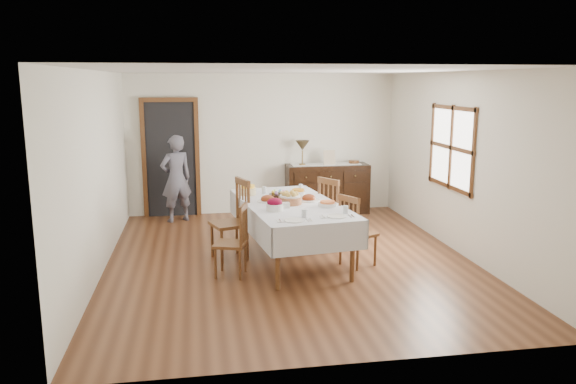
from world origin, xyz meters
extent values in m
plane|color=brown|center=(0.00, 0.00, 0.00)|extent=(6.00, 6.00, 0.00)
cube|color=silver|center=(0.00, 0.00, 2.60)|extent=(5.00, 6.00, 0.02)
cube|color=white|center=(0.00, 3.00, 1.30)|extent=(5.00, 0.02, 2.60)
cube|color=white|center=(0.00, -3.00, 1.30)|extent=(5.00, 0.02, 2.60)
cube|color=white|center=(-2.50, 0.00, 1.30)|extent=(0.02, 6.00, 2.60)
cube|color=white|center=(2.50, 0.00, 1.30)|extent=(0.02, 6.00, 2.60)
cube|color=white|center=(2.49, 0.30, 1.50)|extent=(0.02, 1.30, 1.10)
cube|color=brown|center=(2.48, 0.30, 1.50)|extent=(0.03, 1.46, 1.26)
cube|color=black|center=(-1.70, 2.96, 1.05)|extent=(0.90, 0.06, 2.10)
cube|color=brown|center=(-1.70, 2.94, 1.05)|extent=(1.04, 0.08, 2.18)
cube|color=silver|center=(0.02, -0.05, 0.80)|extent=(1.48, 2.49, 0.04)
cylinder|color=brown|center=(-0.33, -1.12, 0.38)|extent=(0.06, 0.06, 0.76)
cylinder|color=brown|center=(0.63, -0.99, 0.38)|extent=(0.06, 0.06, 0.76)
cylinder|color=brown|center=(-0.60, 0.90, 0.38)|extent=(0.06, 0.06, 0.76)
cylinder|color=brown|center=(0.36, 1.02, 0.38)|extent=(0.06, 0.06, 0.76)
cube|color=silver|center=(-0.58, -0.13, 0.64)|extent=(0.34, 2.38, 0.36)
cube|color=silver|center=(0.61, 0.03, 0.64)|extent=(0.34, 2.38, 0.36)
cube|color=silver|center=(0.17, -1.23, 0.64)|extent=(1.21, 0.18, 0.36)
cube|color=silver|center=(-0.14, 1.13, 0.64)|extent=(1.21, 0.18, 0.36)
cube|color=brown|center=(-0.85, -0.51, 0.42)|extent=(0.49, 0.49, 0.04)
cylinder|color=brown|center=(-0.95, -0.32, 0.20)|extent=(0.03, 0.03, 0.40)
cylinder|color=brown|center=(-1.05, -0.62, 0.20)|extent=(0.03, 0.03, 0.40)
cylinder|color=brown|center=(-0.65, -0.41, 0.20)|extent=(0.03, 0.03, 0.40)
cylinder|color=brown|center=(-0.74, -0.71, 0.20)|extent=(0.03, 0.03, 0.40)
cylinder|color=brown|center=(-0.63, -0.41, 0.68)|extent=(0.04, 0.04, 0.52)
cylinder|color=brown|center=(-0.73, -0.72, 0.68)|extent=(0.04, 0.04, 0.52)
cube|color=brown|center=(-0.68, -0.57, 0.90)|extent=(0.14, 0.37, 0.07)
cylinder|color=brown|center=(-0.66, -0.49, 0.66)|extent=(0.02, 0.02, 0.43)
cylinder|color=brown|center=(-0.68, -0.57, 0.66)|extent=(0.02, 0.02, 0.43)
cylinder|color=brown|center=(-0.71, -0.65, 0.66)|extent=(0.02, 0.02, 0.43)
cube|color=brown|center=(-0.82, 0.19, 0.50)|extent=(0.59, 0.59, 0.04)
cylinder|color=brown|center=(-1.06, 0.31, 0.24)|extent=(0.04, 0.04, 0.48)
cylinder|color=brown|center=(-0.94, -0.05, 0.24)|extent=(0.04, 0.04, 0.48)
cylinder|color=brown|center=(-0.70, 0.43, 0.24)|extent=(0.04, 0.04, 0.48)
cylinder|color=brown|center=(-0.58, 0.07, 0.24)|extent=(0.04, 0.04, 0.48)
cylinder|color=brown|center=(-0.68, 0.45, 0.81)|extent=(0.04, 0.04, 0.62)
cylinder|color=brown|center=(-0.55, 0.07, 0.81)|extent=(0.04, 0.04, 0.62)
cube|color=brown|center=(-0.62, 0.26, 1.08)|extent=(0.18, 0.44, 0.09)
cylinder|color=brown|center=(-0.65, 0.36, 0.79)|extent=(0.02, 0.02, 0.51)
cylinder|color=brown|center=(-0.62, 0.26, 0.79)|extent=(0.02, 0.02, 0.51)
cylinder|color=brown|center=(-0.59, 0.16, 0.79)|extent=(0.02, 0.02, 0.51)
cube|color=brown|center=(0.88, -0.38, 0.44)|extent=(0.55, 0.55, 0.04)
cylinder|color=brown|center=(1.11, -0.45, 0.21)|extent=(0.03, 0.03, 0.42)
cylinder|color=brown|center=(0.95, -0.15, 0.21)|extent=(0.03, 0.03, 0.42)
cylinder|color=brown|center=(0.81, -0.60, 0.21)|extent=(0.03, 0.03, 0.42)
cylinder|color=brown|center=(0.66, -0.31, 0.21)|extent=(0.03, 0.03, 0.42)
cylinder|color=brown|center=(0.80, -0.62, 0.71)|extent=(0.04, 0.04, 0.54)
cylinder|color=brown|center=(0.64, -0.31, 0.71)|extent=(0.04, 0.04, 0.54)
cube|color=brown|center=(0.72, -0.46, 0.94)|extent=(0.22, 0.36, 0.08)
cylinder|color=brown|center=(0.76, -0.54, 0.69)|extent=(0.02, 0.02, 0.45)
cylinder|color=brown|center=(0.72, -0.46, 0.69)|extent=(0.02, 0.02, 0.45)
cylinder|color=brown|center=(0.68, -0.39, 0.69)|extent=(0.02, 0.02, 0.45)
cube|color=brown|center=(0.81, 0.48, 0.48)|extent=(0.61, 0.61, 0.04)
cylinder|color=brown|center=(1.06, 0.42, 0.23)|extent=(0.04, 0.04, 0.46)
cylinder|color=brown|center=(0.88, 0.73, 0.23)|extent=(0.04, 0.04, 0.46)
cylinder|color=brown|center=(0.75, 0.23, 0.23)|extent=(0.04, 0.04, 0.46)
cylinder|color=brown|center=(0.57, 0.54, 0.23)|extent=(0.04, 0.04, 0.46)
cylinder|color=brown|center=(0.74, 0.21, 0.78)|extent=(0.04, 0.04, 0.60)
cylinder|color=brown|center=(0.54, 0.54, 0.78)|extent=(0.04, 0.04, 0.60)
cube|color=brown|center=(0.64, 0.38, 1.03)|extent=(0.26, 0.39, 0.09)
cylinder|color=brown|center=(0.69, 0.30, 0.76)|extent=(0.02, 0.02, 0.49)
cylinder|color=brown|center=(0.64, 0.38, 0.76)|extent=(0.02, 0.02, 0.49)
cylinder|color=brown|center=(0.59, 0.46, 0.76)|extent=(0.02, 0.02, 0.49)
cube|color=black|center=(1.19, 2.72, 0.46)|extent=(1.54, 0.51, 0.92)
cube|color=black|center=(0.72, 2.45, 0.74)|extent=(0.43, 0.02, 0.18)
sphere|color=brown|center=(0.72, 2.43, 0.74)|extent=(0.03, 0.03, 0.03)
cube|color=black|center=(1.19, 2.45, 0.74)|extent=(0.43, 0.02, 0.18)
sphere|color=brown|center=(1.19, 2.43, 0.74)|extent=(0.03, 0.03, 0.03)
cube|color=black|center=(1.65, 2.45, 0.74)|extent=(0.43, 0.02, 0.18)
sphere|color=brown|center=(1.65, 2.43, 0.74)|extent=(0.03, 0.03, 0.03)
imported|color=#5A5866|center=(-1.61, 2.51, 0.82)|extent=(0.60, 0.51, 1.65)
cylinder|color=#985A37|center=(0.00, -0.10, 0.87)|extent=(0.32, 0.32, 0.10)
cylinder|color=silver|center=(0.00, -0.10, 0.93)|extent=(0.28, 0.28, 0.02)
sphere|color=gold|center=(0.07, -0.10, 0.96)|extent=(0.08, 0.08, 0.08)
sphere|color=gold|center=(0.03, -0.03, 0.96)|extent=(0.08, 0.08, 0.08)
sphere|color=gold|center=(-0.04, -0.03, 0.96)|extent=(0.08, 0.08, 0.08)
sphere|color=gold|center=(-0.08, -0.10, 0.96)|extent=(0.08, 0.08, 0.08)
sphere|color=gold|center=(-0.04, -0.17, 0.96)|extent=(0.08, 0.08, 0.08)
sphere|color=gold|center=(0.03, -0.17, 0.96)|extent=(0.08, 0.08, 0.08)
cylinder|color=black|center=(-0.10, 0.37, 0.85)|extent=(0.27, 0.27, 0.05)
ellipsoid|color=pink|center=(-0.02, 0.37, 0.90)|extent=(0.05, 0.05, 0.06)
ellipsoid|color=#70B5FF|center=(-0.06, 0.43, 0.90)|extent=(0.05, 0.05, 0.06)
ellipsoid|color=#AAEF7C|center=(-0.14, 0.43, 0.90)|extent=(0.05, 0.05, 0.06)
ellipsoid|color=yellow|center=(-0.17, 0.37, 0.90)|extent=(0.05, 0.05, 0.06)
ellipsoid|color=#A77AC7|center=(-0.14, 0.30, 0.90)|extent=(0.05, 0.05, 0.06)
ellipsoid|color=#DABD67|center=(-0.06, 0.30, 0.90)|extent=(0.05, 0.05, 0.06)
cylinder|color=white|center=(-0.29, 0.10, 0.83)|extent=(0.28, 0.28, 0.01)
ellipsoid|color=maroon|center=(-0.29, 0.10, 0.86)|extent=(0.19, 0.16, 0.11)
cylinder|color=white|center=(0.29, 0.07, 0.83)|extent=(0.32, 0.32, 0.01)
ellipsoid|color=maroon|center=(0.29, 0.07, 0.86)|extent=(0.19, 0.16, 0.11)
cylinder|color=white|center=(-0.27, -0.45, 0.87)|extent=(0.22, 0.22, 0.09)
ellipsoid|color=maroon|center=(-0.27, -0.45, 0.93)|extent=(0.20, 0.17, 0.11)
cylinder|color=white|center=(0.22, 0.51, 0.85)|extent=(0.22, 0.22, 0.06)
cylinder|color=orange|center=(0.22, 0.51, 0.89)|extent=(0.18, 0.18, 0.03)
cylinder|color=#D2BF88|center=(-0.51, 0.61, 0.88)|extent=(0.24, 0.24, 0.11)
cylinder|color=yellow|center=(-0.51, 0.61, 0.95)|extent=(0.20, 0.20, 0.04)
cylinder|color=white|center=(0.46, -0.32, 0.85)|extent=(0.25, 0.25, 0.05)
cylinder|color=orange|center=(0.46, -0.32, 0.88)|extent=(0.20, 0.20, 0.02)
cube|color=white|center=(-0.12, -0.31, 0.86)|extent=(0.15, 0.11, 0.07)
cylinder|color=white|center=(-0.11, -1.02, 0.83)|extent=(0.25, 0.25, 0.01)
cube|color=silver|center=(-0.28, -1.02, 0.83)|extent=(0.10, 0.13, 0.01)
cube|color=silver|center=(-0.28, -1.02, 0.83)|extent=(0.04, 0.16, 0.01)
cube|color=silver|center=(0.05, -1.02, 0.83)|extent=(0.04, 0.18, 0.01)
cube|color=silver|center=(0.09, -1.02, 0.83)|extent=(0.04, 0.14, 0.01)
cylinder|color=silver|center=(0.04, -0.87, 0.87)|extent=(0.07, 0.07, 0.10)
cylinder|color=white|center=(0.44, -0.91, 0.83)|extent=(0.25, 0.25, 0.01)
cube|color=silver|center=(0.27, -0.91, 0.83)|extent=(0.10, 0.13, 0.01)
cube|color=silver|center=(0.27, -0.91, 0.83)|extent=(0.04, 0.16, 0.01)
cube|color=silver|center=(0.60, -0.91, 0.83)|extent=(0.04, 0.18, 0.01)
cube|color=silver|center=(0.64, -0.91, 0.83)|extent=(0.04, 0.14, 0.01)
cylinder|color=silver|center=(0.59, -0.76, 0.87)|extent=(0.07, 0.07, 0.10)
cylinder|color=silver|center=(-0.27, 0.64, 0.88)|extent=(0.07, 0.07, 0.11)
cylinder|color=silver|center=(0.31, 0.80, 0.87)|extent=(0.06, 0.06, 0.10)
cube|color=silver|center=(1.16, 2.74, 0.93)|extent=(1.30, 0.35, 0.01)
cylinder|color=brown|center=(0.70, 2.70, 0.94)|extent=(0.12, 0.12, 0.03)
cylinder|color=brown|center=(0.70, 2.70, 1.08)|extent=(0.02, 0.02, 0.25)
cone|color=#3B311C|center=(0.70, 2.70, 1.29)|extent=(0.26, 0.26, 0.18)
cube|color=tan|center=(1.20, 2.63, 1.06)|extent=(0.22, 0.08, 0.28)
cylinder|color=brown|center=(1.71, 2.75, 0.95)|extent=(0.20, 0.20, 0.06)
camera|label=1|loc=(-1.25, -7.44, 2.47)|focal=35.00mm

